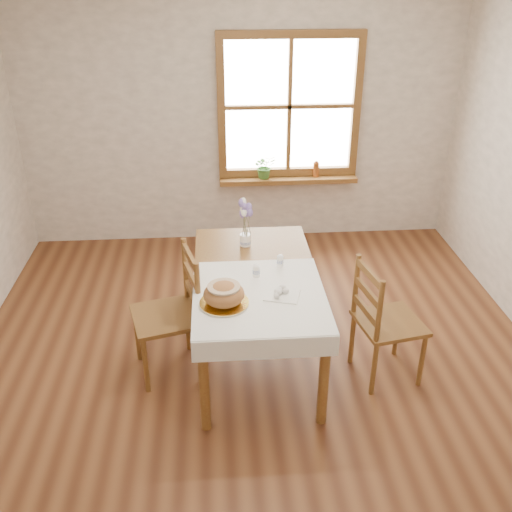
{
  "coord_description": "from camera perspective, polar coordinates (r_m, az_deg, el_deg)",
  "views": [
    {
      "loc": [
        -0.27,
        -3.3,
        2.83
      ],
      "look_at": [
        0.0,
        0.3,
        0.9
      ],
      "focal_mm": 40.0,
      "sensor_mm": 36.0,
      "label": 1
    }
  ],
  "objects": [
    {
      "name": "potted_plant",
      "position": [
        6.07,
        0.87,
        8.68
      ],
      "size": [
        0.27,
        0.29,
        0.2
      ],
      "primitive_type": "imported",
      "rotation": [
        0.0,
        0.0,
        0.19
      ],
      "color": "#3F722D",
      "rests_on": "window_sill"
    },
    {
      "name": "egg_napkin",
      "position": [
        3.9,
        2.62,
        -3.91
      ],
      "size": [
        0.27,
        0.25,
        0.01
      ],
      "primitive_type": "cube",
      "rotation": [
        0.0,
        0.0,
        -0.29
      ],
      "color": "white",
      "rests_on": "table_linen"
    },
    {
      "name": "eggs",
      "position": [
        3.88,
        2.63,
        -3.6
      ],
      "size": [
        0.21,
        0.2,
        0.04
      ],
      "primitive_type": null,
      "rotation": [
        0.0,
        0.0,
        -0.29
      ],
      "color": "silver",
      "rests_on": "egg_napkin"
    },
    {
      "name": "chair_left",
      "position": [
        4.22,
        -9.07,
        -5.84
      ],
      "size": [
        0.59,
        0.57,
        0.99
      ],
      "primitive_type": null,
      "rotation": [
        0.0,
        0.0,
        -1.31
      ],
      "color": "brown",
      "rests_on": "ground"
    },
    {
      "name": "salt_shaker",
      "position": [
        4.09,
        0.03,
        -1.44
      ],
      "size": [
        0.06,
        0.06,
        0.1
      ],
      "primitive_type": "cylinder",
      "rotation": [
        0.0,
        0.0,
        0.1
      ],
      "color": "white",
      "rests_on": "table_linen"
    },
    {
      "name": "pepper_shaker",
      "position": [
        4.24,
        2.43,
        -0.42
      ],
      "size": [
        0.05,
        0.05,
        0.09
      ],
      "primitive_type": "cylinder",
      "rotation": [
        0.0,
        0.0,
        0.0
      ],
      "color": "white",
      "rests_on": "table_linen"
    },
    {
      "name": "ground",
      "position": [
        4.36,
        0.3,
        -12.39
      ],
      "size": [
        5.0,
        5.0,
        0.0
      ],
      "primitive_type": "plane",
      "color": "brown",
      "rests_on": "ground"
    },
    {
      "name": "dining_table",
      "position": [
        4.21,
        -0.0,
        -2.82
      ],
      "size": [
        0.9,
        1.6,
        0.75
      ],
      "color": "brown",
      "rests_on": "ground"
    },
    {
      "name": "amber_bottle",
      "position": [
        6.15,
        6.02,
        8.68
      ],
      "size": [
        0.07,
        0.07,
        0.18
      ],
      "primitive_type": "cylinder",
      "rotation": [
        0.0,
        0.0,
        0.15
      ],
      "color": "#A3511E",
      "rests_on": "window_sill"
    },
    {
      "name": "flower_vase",
      "position": [
        4.54,
        -1.07,
        1.54
      ],
      "size": [
        0.11,
        0.11,
        0.1
      ],
      "primitive_type": "cylinder",
      "rotation": [
        0.0,
        0.0,
        -0.36
      ],
      "color": "white",
      "rests_on": "dining_table"
    },
    {
      "name": "table_linen",
      "position": [
        3.91,
        0.33,
        -3.97
      ],
      "size": [
        0.91,
        0.99,
        0.01
      ],
      "primitive_type": "cube",
      "color": "white",
      "rests_on": "dining_table"
    },
    {
      "name": "bread_plate",
      "position": [
        3.8,
        -3.2,
        -4.73
      ],
      "size": [
        0.4,
        0.4,
        0.02
      ],
      "primitive_type": "cylinder",
      "rotation": [
        0.0,
        0.0,
        0.33
      ],
      "color": "white",
      "rests_on": "table_linen"
    },
    {
      "name": "bread_loaf",
      "position": [
        3.76,
        -3.23,
        -3.66
      ],
      "size": [
        0.27,
        0.27,
        0.15
      ],
      "primitive_type": "ellipsoid",
      "color": "#A96A3C",
      "rests_on": "bread_plate"
    },
    {
      "name": "room_walls",
      "position": [
        3.5,
        0.37,
        9.4
      ],
      "size": [
        4.6,
        5.1,
        2.65
      ],
      "color": "white",
      "rests_on": "ground"
    },
    {
      "name": "window_sill",
      "position": [
        6.14,
        3.24,
        7.65
      ],
      "size": [
        1.46,
        0.2,
        0.05
      ],
      "color": "brown",
      "rests_on": "ground"
    },
    {
      "name": "window",
      "position": [
        5.98,
        3.35,
        14.71
      ],
      "size": [
        1.46,
        0.08,
        1.46
      ],
      "color": "brown",
      "rests_on": "ground"
    },
    {
      "name": "chair_right",
      "position": [
        4.26,
        13.23,
        -6.34
      ],
      "size": [
        0.54,
        0.52,
        0.95
      ],
      "primitive_type": null,
      "rotation": [
        0.0,
        0.0,
        1.76
      ],
      "color": "brown",
      "rests_on": "ground"
    },
    {
      "name": "lavender_bouquet",
      "position": [
        4.46,
        -1.1,
        3.75
      ],
      "size": [
        0.15,
        0.15,
        0.29
      ],
      "primitive_type": null,
      "color": "#7861AC",
      "rests_on": "flower_vase"
    }
  ]
}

